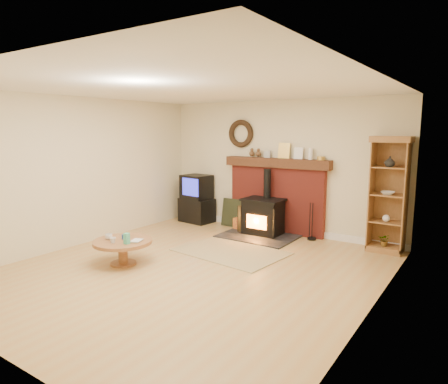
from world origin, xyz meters
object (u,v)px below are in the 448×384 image
Objects in this scene: tv_unit at (197,200)px; coffee_table at (122,245)px; wood_stove at (262,218)px; curio_cabinet at (389,195)px.

tv_unit is 1.18× the size of coffee_table.
wood_stove is 1.58× the size of coffee_table.
wood_stove is at bearing -172.75° from curio_cabinet.
wood_stove is at bearing 70.54° from coffee_table.
curio_cabinet is (2.22, 0.28, 0.62)m from wood_stove.
curio_cabinet reaches higher than tv_unit.
curio_cabinet is at bearing 7.25° from wood_stove.
coffee_table is (0.81, -2.88, -0.19)m from tv_unit.
wood_stove reaches higher than tv_unit.
coffee_table is at bearing -109.46° from wood_stove.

